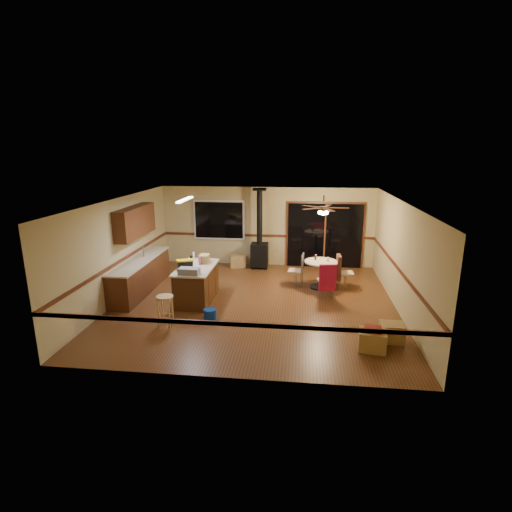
% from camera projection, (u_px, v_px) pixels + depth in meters
% --- Properties ---
extents(floor, '(7.00, 7.00, 0.00)m').
position_uv_depth(floor, '(255.00, 302.00, 10.19)').
color(floor, '#553017').
rests_on(floor, ground).
extents(ceiling, '(7.00, 7.00, 0.00)m').
position_uv_depth(ceiling, '(255.00, 201.00, 9.52)').
color(ceiling, silver).
rests_on(ceiling, ground).
extents(wall_back, '(7.00, 0.00, 7.00)m').
position_uv_depth(wall_back, '(267.00, 227.00, 13.21)').
color(wall_back, tan).
rests_on(wall_back, ground).
extents(wall_front, '(7.00, 0.00, 7.00)m').
position_uv_depth(wall_front, '(230.00, 307.00, 6.50)').
color(wall_front, tan).
rests_on(wall_front, ground).
extents(wall_left, '(0.00, 7.00, 7.00)m').
position_uv_depth(wall_left, '(119.00, 249.00, 10.24)').
color(wall_left, tan).
rests_on(wall_left, ground).
extents(wall_right, '(0.00, 7.00, 7.00)m').
position_uv_depth(wall_right, '(401.00, 258.00, 9.47)').
color(wall_right, tan).
rests_on(wall_right, ground).
extents(chair_rail, '(7.00, 7.00, 0.08)m').
position_uv_depth(chair_rail, '(255.00, 265.00, 9.93)').
color(chair_rail, '#532614').
rests_on(chair_rail, ground).
extents(window, '(1.72, 0.10, 1.32)m').
position_uv_depth(window, '(219.00, 220.00, 13.29)').
color(window, black).
rests_on(window, ground).
extents(sliding_door, '(2.52, 0.10, 2.10)m').
position_uv_depth(sliding_door, '(325.00, 236.00, 13.02)').
color(sliding_door, black).
rests_on(sliding_door, ground).
extents(lower_cabinets, '(0.60, 3.00, 0.86)m').
position_uv_depth(lower_cabinets, '(141.00, 276.00, 10.91)').
color(lower_cabinets, '#502814').
rests_on(lower_cabinets, ground).
extents(countertop, '(0.64, 3.04, 0.04)m').
position_uv_depth(countertop, '(140.00, 260.00, 10.79)').
color(countertop, '#C3B697').
rests_on(countertop, lower_cabinets).
extents(upper_cabinets, '(0.35, 2.00, 0.80)m').
position_uv_depth(upper_cabinets, '(135.00, 222.00, 10.73)').
color(upper_cabinets, '#502814').
rests_on(upper_cabinets, ground).
extents(kitchen_island, '(0.88, 1.68, 0.90)m').
position_uv_depth(kitchen_island, '(197.00, 283.00, 10.24)').
color(kitchen_island, '#452711').
rests_on(kitchen_island, ground).
extents(wood_stove, '(0.55, 0.50, 2.52)m').
position_uv_depth(wood_stove, '(260.00, 246.00, 12.95)').
color(wood_stove, black).
rests_on(wood_stove, ground).
extents(ceiling_fan, '(0.24, 0.24, 0.55)m').
position_uv_depth(ceiling_fan, '(323.00, 210.00, 10.70)').
color(ceiling_fan, brown).
rests_on(ceiling_fan, ceiling).
extents(fluorescent_strip, '(0.10, 1.20, 0.04)m').
position_uv_depth(fluorescent_strip, '(185.00, 200.00, 10.01)').
color(fluorescent_strip, white).
rests_on(fluorescent_strip, ceiling).
extents(toolbox_grey, '(0.50, 0.29, 0.15)m').
position_uv_depth(toolbox_grey, '(189.00, 271.00, 9.51)').
color(toolbox_grey, slate).
rests_on(toolbox_grey, kitchen_island).
extents(toolbox_black, '(0.40, 0.30, 0.20)m').
position_uv_depth(toolbox_black, '(185.00, 265.00, 9.95)').
color(toolbox_black, black).
rests_on(toolbox_black, kitchen_island).
extents(toolbox_yellow_lid, '(0.46, 0.35, 0.03)m').
position_uv_depth(toolbox_yellow_lid, '(185.00, 260.00, 9.92)').
color(toolbox_yellow_lid, gold).
rests_on(toolbox_yellow_lid, toolbox_black).
extents(box_on_island, '(0.25, 0.34, 0.22)m').
position_uv_depth(box_on_island, '(204.00, 259.00, 10.45)').
color(box_on_island, '#A07F47').
rests_on(box_on_island, kitchen_island).
extents(bottle_dark, '(0.08, 0.08, 0.26)m').
position_uv_depth(bottle_dark, '(192.00, 260.00, 10.21)').
color(bottle_dark, black).
rests_on(bottle_dark, kitchen_island).
extents(bottle_pink, '(0.08, 0.08, 0.20)m').
position_uv_depth(bottle_pink, '(200.00, 261.00, 10.29)').
color(bottle_pink, '#D84C8C').
rests_on(bottle_pink, kitchen_island).
extents(bottle_white, '(0.07, 0.07, 0.19)m').
position_uv_depth(bottle_white, '(193.00, 256.00, 10.82)').
color(bottle_white, white).
rests_on(bottle_white, kitchen_island).
extents(bar_stool, '(0.42, 0.42, 0.68)m').
position_uv_depth(bar_stool, '(166.00, 311.00, 8.81)').
color(bar_stool, tan).
rests_on(bar_stool, floor).
extents(blue_bucket, '(0.36, 0.36, 0.25)m').
position_uv_depth(blue_bucket, '(210.00, 314.00, 9.17)').
color(blue_bucket, '#0B37A3').
rests_on(blue_bucket, floor).
extents(dining_table, '(0.92, 0.92, 0.78)m').
position_uv_depth(dining_table, '(321.00, 270.00, 11.14)').
color(dining_table, black).
rests_on(dining_table, ground).
extents(glass_red, '(0.07, 0.07, 0.16)m').
position_uv_depth(glass_red, '(316.00, 257.00, 11.17)').
color(glass_red, '#590C14').
rests_on(glass_red, dining_table).
extents(glass_cream, '(0.07, 0.07, 0.13)m').
position_uv_depth(glass_cream, '(328.00, 259.00, 10.99)').
color(glass_cream, beige).
rests_on(glass_cream, dining_table).
extents(chair_left, '(0.46, 0.45, 0.51)m').
position_uv_depth(chair_left, '(299.00, 266.00, 11.27)').
color(chair_left, '#C4AB92').
rests_on(chair_left, ground).
extents(chair_near, '(0.49, 0.52, 0.70)m').
position_uv_depth(chair_near, '(327.00, 277.00, 10.26)').
color(chair_near, '#C4AB92').
rests_on(chair_near, ground).
extents(chair_right, '(0.48, 0.44, 0.70)m').
position_uv_depth(chair_right, '(340.00, 268.00, 11.11)').
color(chair_right, '#C4AB92').
rests_on(chair_right, ground).
extents(box_under_window, '(0.58, 0.51, 0.40)m').
position_uv_depth(box_under_window, '(238.00, 261.00, 13.22)').
color(box_under_window, '#A07F47').
rests_on(box_under_window, floor).
extents(box_corner_a, '(0.57, 0.49, 0.39)m').
position_uv_depth(box_corner_a, '(372.00, 340.00, 7.75)').
color(box_corner_a, '#A07F47').
rests_on(box_corner_a, floor).
extents(box_corner_b, '(0.48, 0.41, 0.38)m').
position_uv_depth(box_corner_b, '(392.00, 332.00, 8.11)').
color(box_corner_b, '#A07F47').
rests_on(box_corner_b, floor).
extents(box_small_red, '(0.34, 0.30, 0.08)m').
position_uv_depth(box_small_red, '(373.00, 329.00, 7.69)').
color(box_small_red, maroon).
rests_on(box_small_red, box_corner_a).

